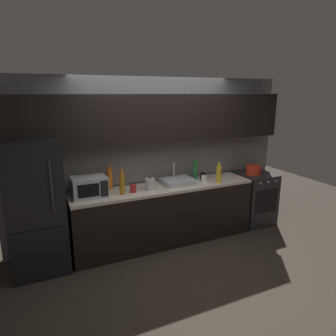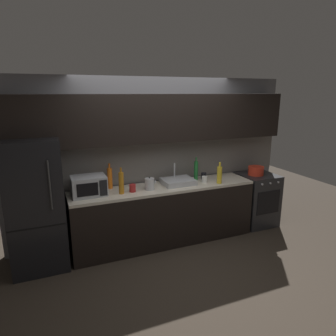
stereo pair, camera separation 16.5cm
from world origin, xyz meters
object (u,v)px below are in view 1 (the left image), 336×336
object	(u,v)px
wine_bottle_yellow	(219,174)
mug_dark	(203,176)
cooking_pot	(254,170)
refrigerator	(36,207)
oven_range	(254,198)
microwave	(89,187)
kettle	(150,184)
mug_white	(204,179)
wine_bottle_green	(195,170)
wine_bottle_orange	(110,178)
wine_bottle_amber	(122,183)
mug_red	(133,188)

from	to	relation	value
wine_bottle_yellow	mug_dark	bearing A→B (deg)	110.40
mug_dark	cooking_pot	world-z (taller)	cooking_pot
cooking_pot	refrigerator	bearing A→B (deg)	-180.00
oven_range	microwave	distance (m)	2.90
oven_range	kettle	xyz separation A→B (m)	(-2.00, -0.07, 0.54)
cooking_pot	wine_bottle_yellow	bearing A→B (deg)	-167.79
mug_white	wine_bottle_green	bearing A→B (deg)	108.86
refrigerator	wine_bottle_orange	xyz separation A→B (m)	(1.01, 0.21, 0.20)
oven_range	cooking_pot	size ratio (longest dim) A/B	3.40
mug_dark	wine_bottle_amber	bearing A→B (deg)	-171.91
wine_bottle_yellow	mug_dark	world-z (taller)	wine_bottle_yellow
microwave	wine_bottle_green	distance (m)	1.70
oven_range	wine_bottle_amber	xyz separation A→B (m)	(-2.42, -0.09, 0.61)
wine_bottle_yellow	wine_bottle_orange	size ratio (longest dim) A/B	0.88
wine_bottle_green	oven_range	bearing A→B (deg)	-6.18
kettle	mug_white	distance (m)	0.91
microwave	wine_bottle_amber	size ratio (longest dim) A/B	1.23
microwave	wine_bottle_amber	xyz separation A→B (m)	(0.42, -0.11, 0.02)
microwave	mug_dark	world-z (taller)	microwave
oven_range	microwave	world-z (taller)	microwave
cooking_pot	mug_dark	bearing A→B (deg)	173.20
microwave	kettle	distance (m)	0.85
wine_bottle_amber	microwave	bearing A→B (deg)	166.06
microwave	mug_red	distance (m)	0.60
wine_bottle_yellow	wine_bottle_amber	size ratio (longest dim) A/B	0.89
wine_bottle_yellow	wine_bottle_amber	distance (m)	1.52
wine_bottle_amber	wine_bottle_orange	xyz separation A→B (m)	(-0.10, 0.30, 0.00)
wine_bottle_green	wine_bottle_amber	xyz separation A→B (m)	(-1.27, -0.21, 0.00)
wine_bottle_orange	mug_white	xyz separation A→B (m)	(1.43, -0.27, -0.11)
wine_bottle_orange	mug_dark	world-z (taller)	wine_bottle_orange
refrigerator	mug_dark	size ratio (longest dim) A/B	16.49
kettle	mug_dark	distance (m)	1.01
oven_range	wine_bottle_yellow	distance (m)	1.09
oven_range	kettle	distance (m)	2.07
oven_range	wine_bottle_orange	bearing A→B (deg)	175.12
wine_bottle_green	mug_white	world-z (taller)	wine_bottle_green
oven_range	mug_white	bearing A→B (deg)	-177.16
wine_bottle_orange	mug_white	world-z (taller)	wine_bottle_orange
microwave	mug_red	bearing A→B (deg)	-8.18
refrigerator	mug_white	world-z (taller)	refrigerator
wine_bottle_yellow	cooking_pot	xyz separation A→B (m)	(0.84, 0.18, -0.06)
microwave	wine_bottle_orange	distance (m)	0.38
refrigerator	wine_bottle_green	bearing A→B (deg)	2.96
oven_range	mug_white	size ratio (longest dim) A/B	9.04
wine_bottle_amber	refrigerator	bearing A→B (deg)	175.49
microwave	wine_bottle_orange	world-z (taller)	wine_bottle_orange
mug_dark	wine_bottle_orange	bearing A→B (deg)	176.20
refrigerator	mug_dark	world-z (taller)	refrigerator
wine_bottle_amber	mug_white	bearing A→B (deg)	1.37
wine_bottle_green	mug_red	world-z (taller)	wine_bottle_green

